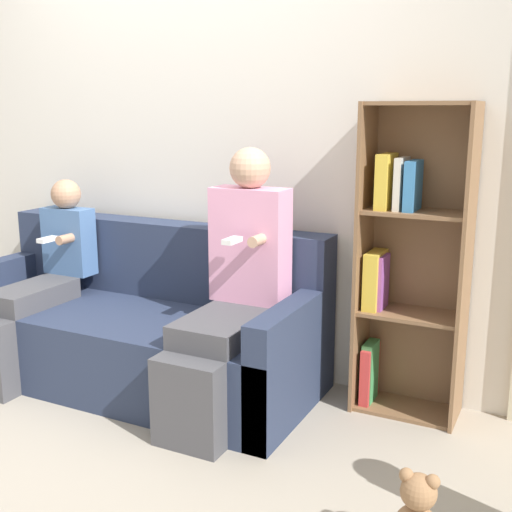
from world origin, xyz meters
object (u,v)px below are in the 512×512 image
adult_seated (232,284)px  bookshelf (405,266)px  couch (136,328)px  child_seated (39,281)px

adult_seated → bookshelf: 0.83m
couch → child_seated: size_ratio=1.90×
child_seated → bookshelf: bearing=13.4°
child_seated → adult_seated: bearing=2.4°
adult_seated → child_seated: 1.20m
child_seated → bookshelf: 1.97m
adult_seated → couch: bearing=170.1°
adult_seated → child_seated: adult_seated is taller
adult_seated → bookshelf: bearing=29.4°
couch → bookshelf: (1.38, 0.29, 0.44)m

